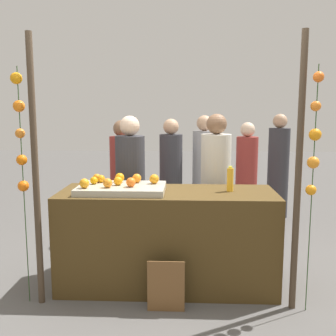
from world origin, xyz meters
TOP-DOWN VIEW (x-y plane):
  - ground_plane at (0.00, 0.00)m, footprint 24.00×24.00m
  - stall_counter at (0.00, 0.00)m, footprint 2.05×0.74m
  - orange_tray at (-0.43, -0.04)m, footprint 0.81×0.53m
  - orange_0 at (-0.74, -0.18)m, footprint 0.09×0.09m
  - orange_1 at (-0.65, 0.10)m, footprint 0.08×0.08m
  - orange_2 at (-0.70, 0.01)m, footprint 0.07×0.07m
  - orange_3 at (-0.46, -0.03)m, footprint 0.08×0.08m
  - orange_4 at (-0.30, 0.10)m, footprint 0.09×0.09m
  - orange_5 at (-0.70, 0.14)m, footprint 0.08×0.08m
  - orange_6 at (-0.13, 0.06)m, footprint 0.09×0.09m
  - orange_7 at (-0.33, -0.11)m, footprint 0.09×0.09m
  - orange_8 at (-0.54, -0.15)m, footprint 0.09×0.09m
  - orange_9 at (-0.47, 0.13)m, footprint 0.09×0.09m
  - juice_bottle at (0.59, 0.02)m, footprint 0.06×0.06m
  - chalkboard_sign at (0.01, -0.52)m, footprint 0.32×0.03m
  - vendor_left at (-0.44, 0.66)m, footprint 0.33×0.33m
  - vendor_right at (0.51, 0.69)m, footprint 0.33×0.33m
  - crowd_person_0 at (-0.66, 1.41)m, footprint 0.31×0.31m
  - crowd_person_1 at (0.43, 1.92)m, footprint 0.32×0.32m
  - crowd_person_2 at (1.61, 2.54)m, footprint 0.32×0.32m
  - crowd_person_3 at (1.03, 1.93)m, footprint 0.30×0.30m
  - crowd_person_4 at (-0.03, 1.74)m, footprint 0.31×0.31m
  - canopy_post_left at (-1.10, -0.41)m, footprint 0.06×0.06m
  - canopy_post_right at (1.10, -0.41)m, footprint 0.06×0.06m
  - garland_strand_left at (-1.22, -0.40)m, footprint 0.10×0.11m
  - garland_strand_right at (1.21, -0.45)m, footprint 0.10×0.11m

SIDE VIEW (x-z plane):
  - ground_plane at x=0.00m, z-range 0.00..0.00m
  - chalkboard_sign at x=0.01m, z-range -0.01..0.44m
  - stall_counter at x=0.00m, z-range 0.00..0.93m
  - crowd_person_3 at x=1.03m, z-range -0.05..1.46m
  - crowd_person_0 at x=-0.66m, z-range -0.05..1.50m
  - crowd_person_4 at x=-0.03m, z-range -0.05..1.51m
  - crowd_person_1 at x=0.43m, z-range -0.06..1.55m
  - crowd_person_2 at x=1.61m, z-range -0.06..1.56m
  - vendor_left at x=-0.44m, z-range -0.06..1.57m
  - vendor_right at x=0.51m, z-range -0.06..1.59m
  - orange_tray at x=-0.43m, z-range 0.93..0.99m
  - orange_2 at x=-0.70m, z-range 0.99..1.07m
  - orange_1 at x=-0.65m, z-range 0.99..1.07m
  - orange_5 at x=-0.70m, z-range 0.99..1.07m
  - orange_3 at x=-0.46m, z-range 0.99..1.08m
  - orange_8 at x=-0.54m, z-range 0.99..1.08m
  - orange_7 at x=-0.33m, z-range 0.99..1.08m
  - orange_4 at x=-0.30m, z-range 0.99..1.08m
  - orange_0 at x=-0.74m, z-range 0.99..1.08m
  - orange_9 at x=-0.47m, z-range 0.99..1.08m
  - orange_6 at x=-0.13m, z-range 0.99..1.09m
  - juice_bottle at x=0.59m, z-range 0.93..1.17m
  - canopy_post_left at x=-1.10m, z-range 0.00..2.33m
  - canopy_post_right at x=1.10m, z-range 0.00..2.33m
  - garland_strand_right at x=1.21m, z-range 0.43..2.49m
  - garland_strand_left at x=-1.22m, z-range 0.48..2.54m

